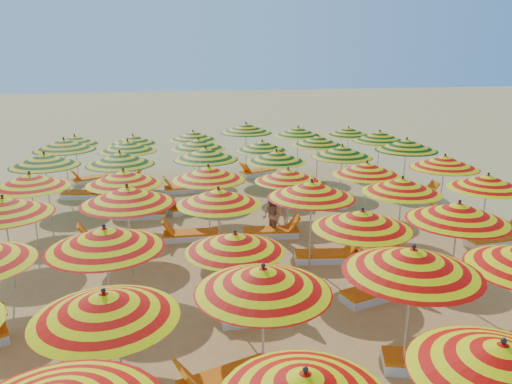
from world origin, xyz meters
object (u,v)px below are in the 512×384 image
umbrella_7 (105,305)px  lounger_24 (303,185)px  umbrella_35 (406,145)px  beachgoer_b (271,215)px  umbrella_21 (312,189)px  lounger_14 (190,235)px  lounger_16 (454,218)px  lounger_26 (124,180)px  umbrella_43 (133,140)px  lounger_8 (262,313)px  umbrella_22 (402,185)px  lounger_12 (495,240)px  lounger_19 (323,203)px  umbrella_25 (124,177)px  lounger_10 (328,256)px  umbrella_15 (362,220)px  lounger_4 (434,363)px  umbrella_8 (263,280)px  umbrella_47 (348,131)px  lounger_25 (91,179)px  umbrella_44 (193,135)px  umbrella_16 (459,212)px  lounger_27 (257,172)px  umbrella_23 (488,182)px  umbrella_41 (380,136)px  umbrella_46 (298,131)px  umbrella_36 (64,144)px  umbrella_26 (208,173)px  beachgoer_a (281,204)px  lounger_22 (118,194)px  umbrella_40 (318,141)px  umbrella_32 (206,154)px  lounger_13 (108,238)px  umbrella_37 (128,146)px  umbrella_33 (276,156)px  umbrella_20 (218,196)px  umbrella_14 (235,242)px  umbrella_28 (367,169)px  umbrella_27 (288,175)px  umbrella_19 (127,195)px  umbrella_34 (342,151)px  lounger_3 (226,381)px  lounger_20 (416,195)px  lounger_15 (273,232)px  umbrella_30 (44,160)px  umbrella_29 (445,162)px  lounger_18 (190,208)px  umbrella_18 (3,206)px  umbrella_42 (75,140)px  lounger_21 (86,194)px  umbrella_13 (105,238)px  lounger_23 (185,189)px  umbrella_39 (262,146)px

umbrella_7 → lounger_24: size_ratio=1.31×
umbrella_35 → beachgoer_b: umbrella_35 is taller
umbrella_21 → lounger_14: umbrella_21 is taller
lounger_16 → lounger_26: same height
umbrella_43 → lounger_8: bearing=-76.5°
umbrella_22 → lounger_12: 3.65m
lounger_19 → lounger_26: size_ratio=0.99×
umbrella_25 → lounger_10: umbrella_25 is taller
umbrella_15 → lounger_24: (1.69, 9.81, -1.89)m
lounger_4 → umbrella_43: bearing=128.6°
umbrella_8 → umbrella_47: 16.77m
umbrella_22 → umbrella_43: bearing=127.6°
lounger_12 → lounger_25: 16.02m
umbrella_22 → umbrella_44: bearing=116.2°
umbrella_16 → lounger_27: 12.85m
umbrella_23 → umbrella_41: umbrella_41 is taller
umbrella_41 → umbrella_46: size_ratio=0.97×
umbrella_36 → umbrella_26: bearing=-47.4°
umbrella_35 → beachgoer_a: bearing=-162.5°
umbrella_46 → lounger_22: size_ratio=1.40×
umbrella_21 → umbrella_40: bearing=70.5°
umbrella_44 → umbrella_32: bearing=-89.5°
lounger_13 → umbrella_37: bearing=-104.2°
umbrella_16 → umbrella_33: size_ratio=1.03×
umbrella_23 → umbrella_43: (-10.02, 9.81, -0.11)m
umbrella_20 → lounger_24: (4.48, 7.32, -1.85)m
umbrella_14 → umbrella_20: bearing=89.3°
umbrella_28 → lounger_24: size_ratio=1.53×
umbrella_22 → umbrella_27: umbrella_22 is taller
lounger_12 → lounger_13: (-11.24, 2.46, 0.00)m
umbrella_14 → umbrella_19: (-2.19, 2.86, 0.29)m
umbrella_28 → lounger_13: bearing=177.7°
umbrella_14 → umbrella_34: umbrella_34 is taller
umbrella_37 → lounger_3: size_ratio=1.34×
lounger_10 → lounger_20: size_ratio=1.03×
umbrella_15 → lounger_15: size_ratio=1.29×
umbrella_30 → umbrella_41: bearing=10.2°
umbrella_29 → lounger_25: umbrella_29 is taller
lounger_8 → lounger_18: (-0.96, 7.77, 0.00)m
umbrella_18 → umbrella_32: bearing=44.2°
umbrella_27 → umbrella_42: 10.60m
umbrella_25 → lounger_8: bearing=-59.2°
umbrella_27 → umbrella_47: umbrella_27 is taller
lounger_25 → lounger_21: bearing=68.3°
umbrella_13 → umbrella_43: size_ratio=1.03×
umbrella_47 → lounger_23: umbrella_47 is taller
umbrella_21 → umbrella_29: size_ratio=1.09×
umbrella_18 → lounger_8: bearing=-25.1°
umbrella_39 → lounger_26: (-5.60, 2.49, -1.75)m
umbrella_30 → umbrella_35: size_ratio=1.15×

